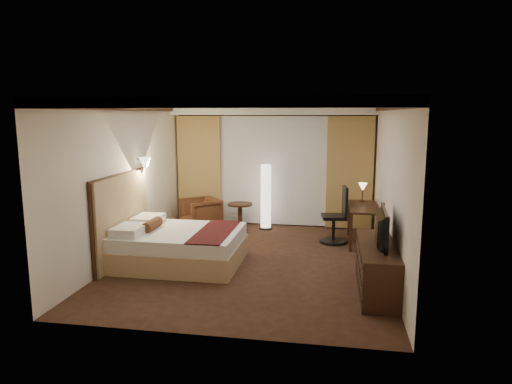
% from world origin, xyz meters
% --- Properties ---
extents(floor, '(4.50, 5.50, 0.01)m').
position_xyz_m(floor, '(0.00, 0.00, 0.00)').
color(floor, '#321B13').
rests_on(floor, ground).
extents(ceiling, '(4.50, 5.50, 0.01)m').
position_xyz_m(ceiling, '(0.00, 0.00, 2.70)').
color(ceiling, white).
rests_on(ceiling, back_wall).
extents(back_wall, '(4.50, 0.02, 2.70)m').
position_xyz_m(back_wall, '(0.00, 2.75, 1.35)').
color(back_wall, beige).
rests_on(back_wall, floor).
extents(left_wall, '(0.02, 5.50, 2.70)m').
position_xyz_m(left_wall, '(-2.25, 0.00, 1.35)').
color(left_wall, beige).
rests_on(left_wall, floor).
extents(right_wall, '(0.02, 5.50, 2.70)m').
position_xyz_m(right_wall, '(2.25, 0.00, 1.35)').
color(right_wall, beige).
rests_on(right_wall, floor).
extents(crown_molding, '(4.50, 5.50, 0.12)m').
position_xyz_m(crown_molding, '(0.00, 0.00, 2.64)').
color(crown_molding, black).
rests_on(crown_molding, ceiling).
extents(soffit, '(4.50, 0.50, 0.20)m').
position_xyz_m(soffit, '(0.00, 2.50, 2.60)').
color(soffit, white).
rests_on(soffit, ceiling).
extents(curtain_sheer, '(2.48, 0.04, 2.45)m').
position_xyz_m(curtain_sheer, '(0.00, 2.67, 1.25)').
color(curtain_sheer, silver).
rests_on(curtain_sheer, back_wall).
extents(curtain_left_drape, '(1.00, 0.14, 2.45)m').
position_xyz_m(curtain_left_drape, '(-1.70, 2.61, 1.25)').
color(curtain_left_drape, '#AE824F').
rests_on(curtain_left_drape, back_wall).
extents(curtain_right_drape, '(1.00, 0.14, 2.45)m').
position_xyz_m(curtain_right_drape, '(1.70, 2.61, 1.25)').
color(curtain_right_drape, '#AE824F').
rests_on(curtain_right_drape, back_wall).
extents(wall_sconce, '(0.24, 0.24, 0.24)m').
position_xyz_m(wall_sconce, '(-2.09, 0.45, 1.62)').
color(wall_sconce, white).
rests_on(wall_sconce, left_wall).
extents(bed, '(2.03, 1.58, 0.59)m').
position_xyz_m(bed, '(-1.18, -0.34, 0.30)').
color(bed, white).
rests_on(bed, floor).
extents(headboard, '(0.12, 1.88, 1.50)m').
position_xyz_m(headboard, '(-2.20, -0.34, 0.75)').
color(headboard, tan).
rests_on(headboard, floor).
extents(armchair, '(1.01, 1.02, 0.76)m').
position_xyz_m(armchair, '(-1.52, 2.00, 0.38)').
color(armchair, '#4F3417').
rests_on(armchair, floor).
extents(side_table, '(0.54, 0.54, 0.60)m').
position_xyz_m(side_table, '(-0.64, 2.07, 0.30)').
color(side_table, black).
rests_on(side_table, floor).
extents(floor_lamp, '(0.30, 0.30, 1.44)m').
position_xyz_m(floor_lamp, '(-0.10, 2.29, 0.72)').
color(floor_lamp, white).
rests_on(floor_lamp, floor).
extents(desk, '(0.55, 1.29, 0.75)m').
position_xyz_m(desk, '(1.95, 1.46, 0.38)').
color(desk, black).
rests_on(desk, floor).
extents(desk_lamp, '(0.18, 0.18, 0.34)m').
position_xyz_m(desk_lamp, '(1.95, 1.96, 0.92)').
color(desk_lamp, '#FFD899').
rests_on(desk_lamp, desk).
extents(office_chair, '(0.62, 0.62, 1.13)m').
position_xyz_m(office_chair, '(1.38, 1.41, 0.57)').
color(office_chair, black).
rests_on(office_chair, floor).
extents(dresser, '(0.50, 1.76, 0.68)m').
position_xyz_m(dresser, '(2.00, -1.01, 0.34)').
color(dresser, black).
rests_on(dresser, floor).
extents(television, '(0.64, 1.07, 0.14)m').
position_xyz_m(television, '(1.97, -1.01, 0.99)').
color(television, black).
rests_on(television, dresser).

